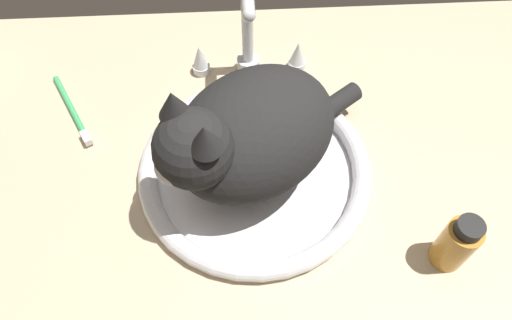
{
  "coord_description": "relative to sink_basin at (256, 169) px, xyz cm",
  "views": [
    {
      "loc": [
        -2.02,
        -44.79,
        67.98
      ],
      "look_at": [
        0.18,
        -5.01,
        7.0
      ],
      "focal_mm": 33.58,
      "sensor_mm": 36.0,
      "label": 1
    }
  ],
  "objects": [
    {
      "name": "cat",
      "position": [
        -1.43,
        -1.04,
        10.32
      ],
      "size": [
        33.86,
        30.02,
        20.89
      ],
      "color": "black",
      "rests_on": "sink_basin"
    },
    {
      "name": "sink_basin",
      "position": [
        0.0,
        0.0,
        0.0
      ],
      "size": [
        36.43,
        36.43,
        2.93
      ],
      "color": "white",
      "rests_on": "countertop"
    },
    {
      "name": "toothbrush",
      "position": [
        -30.86,
        13.95,
        -0.68
      ],
      "size": [
        9.2,
        15.87,
        1.7
      ],
      "color": "#3FB266",
      "rests_on": "countertop"
    },
    {
      "name": "faucet",
      "position": [
        0.0,
        22.06,
        6.12
      ],
      "size": [
        20.74,
        10.25,
        19.72
      ],
      "color": "silver",
      "rests_on": "countertop"
    },
    {
      "name": "countertop",
      "position": [
        -0.18,
        5.01,
        -2.8
      ],
      "size": [
        118.55,
        68.39,
        3.0
      ],
      "primitive_type": "cube",
      "color": "#CCB793",
      "rests_on": "ground"
    },
    {
      "name": "amber_bottle",
      "position": [
        26.25,
        -15.47,
        3.6
      ],
      "size": [
        4.76,
        4.76,
        10.51
      ],
      "color": "gold",
      "rests_on": "countertop"
    }
  ]
}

